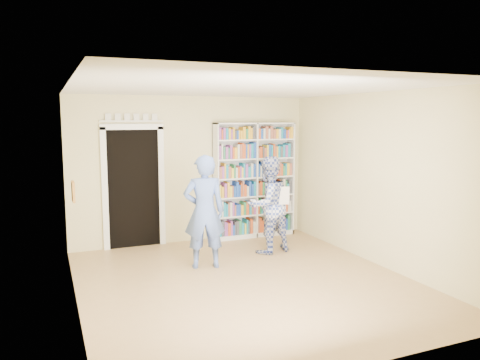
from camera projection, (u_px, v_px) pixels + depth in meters
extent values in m
plane|color=#A77F50|center=(246.00, 282.00, 6.60)|extent=(5.00, 5.00, 0.00)
plane|color=white|center=(246.00, 88.00, 6.24)|extent=(5.00, 5.00, 0.00)
plane|color=beige|center=(193.00, 170.00, 8.71)|extent=(4.50, 0.00, 4.50)
plane|color=beige|center=(73.00, 198.00, 5.56)|extent=(0.00, 5.00, 5.00)
plane|color=beige|center=(378.00, 179.00, 7.28)|extent=(0.00, 5.00, 5.00)
cube|color=white|center=(254.00, 180.00, 9.05)|extent=(1.61, 0.30, 2.22)
cube|color=white|center=(254.00, 180.00, 9.05)|extent=(0.03, 0.30, 2.22)
cube|color=black|center=(134.00, 189.00, 8.31)|extent=(0.90, 0.03, 2.10)
cube|color=white|center=(105.00, 191.00, 8.10)|extent=(0.10, 0.06, 2.20)
cube|color=white|center=(162.00, 187.00, 8.49)|extent=(0.10, 0.06, 2.20)
cube|color=white|center=(132.00, 127.00, 8.15)|extent=(1.10, 0.06, 0.10)
cube|color=white|center=(132.00, 121.00, 8.13)|extent=(1.10, 0.08, 0.02)
cube|color=brown|center=(73.00, 192.00, 5.74)|extent=(0.03, 0.25, 0.25)
imported|color=#5673C0|center=(204.00, 212.00, 7.16)|extent=(0.71, 0.54, 1.75)
imported|color=#33479D|center=(268.00, 205.00, 7.98)|extent=(0.92, 0.78, 1.66)
cube|color=white|center=(283.00, 196.00, 7.80)|extent=(0.21, 0.06, 0.30)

